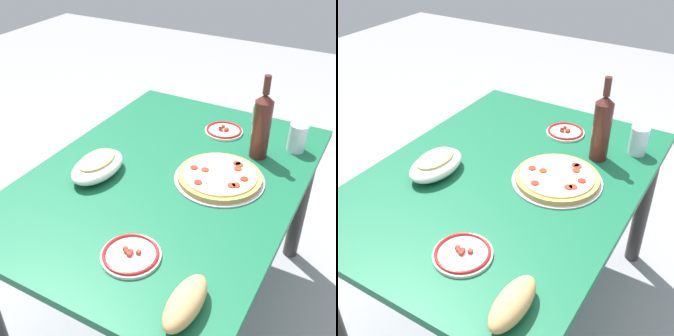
{
  "view_description": "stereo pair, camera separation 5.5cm",
  "coord_description": "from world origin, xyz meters",
  "views": [
    {
      "loc": [
        1.12,
        0.62,
        1.59
      ],
      "look_at": [
        0.0,
        0.0,
        0.74
      ],
      "focal_mm": 45.07,
      "sensor_mm": 36.0,
      "label": 1
    },
    {
      "loc": [
        1.09,
        0.67,
        1.59
      ],
      "look_at": [
        0.0,
        0.0,
        0.74
      ],
      "focal_mm": 45.07,
      "sensor_mm": 36.0,
      "label": 2
    }
  ],
  "objects": [
    {
      "name": "ground_plane",
      "position": [
        0.0,
        0.0,
        0.0
      ],
      "size": [
        8.0,
        8.0,
        0.0
      ],
      "primitive_type": "plane",
      "color": "gray",
      "rests_on": "ground"
    },
    {
      "name": "dining_table",
      "position": [
        0.0,
        0.0,
        0.6
      ],
      "size": [
        1.29,
        0.93,
        0.71
      ],
      "color": "#145938",
      "rests_on": "ground"
    },
    {
      "name": "pepperoni_pizza",
      "position": [
        -0.06,
        0.18,
        0.73
      ],
      "size": [
        0.33,
        0.33,
        0.03
      ],
      "color": "#B7B7BC",
      "rests_on": "dining_table"
    },
    {
      "name": "baked_pasta_dish",
      "position": [
        0.12,
        -0.23,
        0.75
      ],
      "size": [
        0.24,
        0.15,
        0.08
      ],
      "color": "white",
      "rests_on": "dining_table"
    },
    {
      "name": "wine_bottle",
      "position": [
        -0.29,
        0.25,
        0.85
      ],
      "size": [
        0.07,
        0.07,
        0.33
      ],
      "color": "#471E19",
      "rests_on": "dining_table"
    },
    {
      "name": "water_glass",
      "position": [
        -0.4,
        0.36,
        0.77
      ],
      "size": [
        0.07,
        0.07,
        0.11
      ],
      "primitive_type": "cylinder",
      "color": "silver",
      "rests_on": "dining_table"
    },
    {
      "name": "side_plate_near",
      "position": [
        -0.4,
        0.05,
        0.72
      ],
      "size": [
        0.16,
        0.16,
        0.02
      ],
      "color": "white",
      "rests_on": "dining_table"
    },
    {
      "name": "side_plate_far",
      "position": [
        0.42,
        0.11,
        0.72
      ],
      "size": [
        0.18,
        0.18,
        0.02
      ],
      "color": "white",
      "rests_on": "dining_table"
    },
    {
      "name": "bread_loaf",
      "position": [
        0.51,
        0.33,
        0.75
      ],
      "size": [
        0.19,
        0.08,
        0.07
      ],
      "primitive_type": "ellipsoid",
      "color": "tan",
      "rests_on": "dining_table"
    },
    {
      "name": "spice_shaker",
      "position": [
        -0.57,
        0.14,
        0.75
      ],
      "size": [
        0.04,
        0.04,
        0.09
      ],
      "color": "silver",
      "rests_on": "dining_table"
    }
  ]
}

